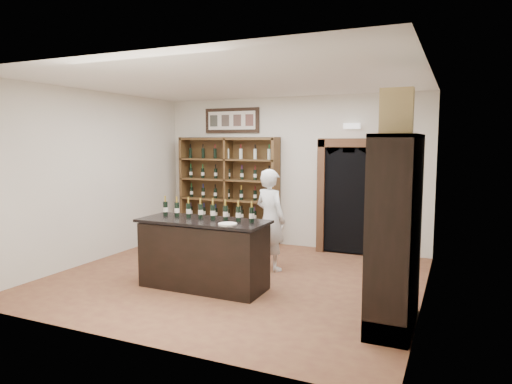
% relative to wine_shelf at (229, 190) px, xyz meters
% --- Properties ---
extents(floor, '(5.50, 5.50, 0.00)m').
position_rel_wine_shelf_xyz_m(floor, '(1.30, -2.33, -1.10)').
color(floor, brown).
rests_on(floor, ground).
extents(ceiling, '(5.50, 5.50, 0.00)m').
position_rel_wine_shelf_xyz_m(ceiling, '(1.30, -2.33, 1.90)').
color(ceiling, white).
rests_on(ceiling, wall_back).
extents(wall_back, '(5.50, 0.04, 3.00)m').
position_rel_wine_shelf_xyz_m(wall_back, '(1.30, 0.17, 0.40)').
color(wall_back, beige).
rests_on(wall_back, ground).
extents(wall_left, '(0.04, 5.00, 3.00)m').
position_rel_wine_shelf_xyz_m(wall_left, '(-1.45, -2.33, 0.40)').
color(wall_left, beige).
rests_on(wall_left, ground).
extents(wall_right, '(0.04, 5.00, 3.00)m').
position_rel_wine_shelf_xyz_m(wall_right, '(4.05, -2.33, 0.40)').
color(wall_right, beige).
rests_on(wall_right, ground).
extents(wine_shelf, '(2.20, 0.38, 2.20)m').
position_rel_wine_shelf_xyz_m(wine_shelf, '(0.00, 0.00, 0.00)').
color(wine_shelf, '#513C1C').
rests_on(wine_shelf, ground).
extents(framed_picture, '(1.25, 0.04, 0.52)m').
position_rel_wine_shelf_xyz_m(framed_picture, '(0.00, 0.14, 1.45)').
color(framed_picture, black).
rests_on(framed_picture, wall_back).
extents(arched_doorway, '(1.17, 0.35, 2.17)m').
position_rel_wine_shelf_xyz_m(arched_doorway, '(2.55, -0.00, 0.04)').
color(arched_doorway, black).
rests_on(arched_doorway, ground).
extents(emergency_light, '(0.30, 0.10, 0.10)m').
position_rel_wine_shelf_xyz_m(emergency_light, '(2.55, 0.09, 1.30)').
color(emergency_light, white).
rests_on(emergency_light, wall_back).
extents(tasting_counter, '(1.88, 0.78, 1.00)m').
position_rel_wine_shelf_xyz_m(tasting_counter, '(1.10, -2.93, -0.61)').
color(tasting_counter, black).
rests_on(tasting_counter, ground).
extents(counter_bottle_0, '(0.07, 0.07, 0.30)m').
position_rel_wine_shelf_xyz_m(counter_bottle_0, '(0.38, -2.83, 0.01)').
color(counter_bottle_0, black).
rests_on(counter_bottle_0, tasting_counter).
extents(counter_bottle_1, '(0.07, 0.07, 0.30)m').
position_rel_wine_shelf_xyz_m(counter_bottle_1, '(0.59, -2.83, 0.01)').
color(counter_bottle_1, black).
rests_on(counter_bottle_1, tasting_counter).
extents(counter_bottle_2, '(0.07, 0.07, 0.30)m').
position_rel_wine_shelf_xyz_m(counter_bottle_2, '(0.79, -2.83, 0.01)').
color(counter_bottle_2, black).
rests_on(counter_bottle_2, tasting_counter).
extents(counter_bottle_3, '(0.07, 0.07, 0.30)m').
position_rel_wine_shelf_xyz_m(counter_bottle_3, '(1.00, -2.83, 0.01)').
color(counter_bottle_3, black).
rests_on(counter_bottle_3, tasting_counter).
extents(counter_bottle_4, '(0.07, 0.07, 0.30)m').
position_rel_wine_shelf_xyz_m(counter_bottle_4, '(1.20, -2.83, 0.01)').
color(counter_bottle_4, black).
rests_on(counter_bottle_4, tasting_counter).
extents(counter_bottle_5, '(0.07, 0.07, 0.30)m').
position_rel_wine_shelf_xyz_m(counter_bottle_5, '(1.41, -2.83, 0.01)').
color(counter_bottle_5, black).
rests_on(counter_bottle_5, tasting_counter).
extents(counter_bottle_6, '(0.07, 0.07, 0.30)m').
position_rel_wine_shelf_xyz_m(counter_bottle_6, '(1.61, -2.83, 0.01)').
color(counter_bottle_6, black).
rests_on(counter_bottle_6, tasting_counter).
extents(counter_bottle_7, '(0.07, 0.07, 0.30)m').
position_rel_wine_shelf_xyz_m(counter_bottle_7, '(1.82, -2.83, 0.01)').
color(counter_bottle_7, black).
rests_on(counter_bottle_7, tasting_counter).
extents(side_cabinet, '(0.48, 1.20, 2.20)m').
position_rel_wine_shelf_xyz_m(side_cabinet, '(3.82, -3.23, -0.35)').
color(side_cabinet, black).
rests_on(side_cabinet, ground).
extents(shopkeeper, '(0.72, 0.61, 1.67)m').
position_rel_wine_shelf_xyz_m(shopkeeper, '(1.62, -1.66, -0.26)').
color(shopkeeper, silver).
rests_on(shopkeeper, ground).
extents(plate, '(0.26, 0.26, 0.02)m').
position_rel_wine_shelf_xyz_m(plate, '(1.60, -3.14, -0.09)').
color(plate, silver).
rests_on(plate, tasting_counter).
extents(wine_crate, '(0.36, 0.15, 0.50)m').
position_rel_wine_shelf_xyz_m(wine_crate, '(3.76, -3.25, 1.35)').
color(wine_crate, tan).
rests_on(wine_crate, side_cabinet).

